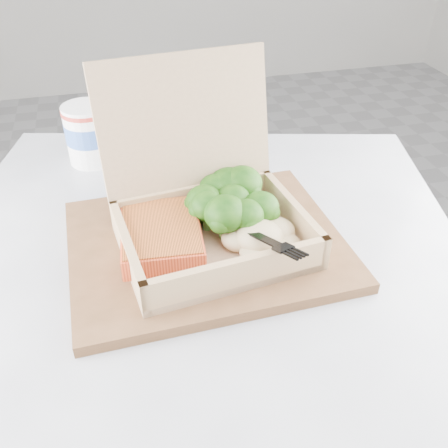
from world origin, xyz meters
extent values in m
plane|color=gray|center=(0.00, 0.00, 0.00)|extent=(4.00, 4.00, 0.00)
cylinder|color=black|center=(-0.10, -0.50, 0.33)|extent=(0.07, 0.07, 0.67)
cube|color=#B6B9C0|center=(-0.10, -0.50, 0.68)|extent=(0.86, 0.86, 0.03)
cube|color=brown|center=(-0.09, -0.49, 0.70)|extent=(0.36, 0.29, 0.02)
cube|color=tan|center=(-0.09, -0.52, 0.72)|extent=(0.25, 0.20, 0.01)
cube|color=#A5845A|center=(-0.20, -0.53, 0.73)|extent=(0.03, 0.18, 0.05)
cube|color=#A5845A|center=(0.02, -0.50, 0.73)|extent=(0.03, 0.18, 0.05)
cube|color=#A5845A|center=(-0.08, -0.60, 0.73)|extent=(0.23, 0.04, 0.05)
cube|color=#A5845A|center=(-0.10, -0.43, 0.73)|extent=(0.23, 0.04, 0.05)
cube|color=tan|center=(-0.10, -0.41, 0.84)|extent=(0.23, 0.07, 0.17)
cube|color=#DE542B|center=(-0.15, -0.50, 0.73)|extent=(0.11, 0.14, 0.03)
ellipsoid|color=tan|center=(-0.04, -0.54, 0.74)|extent=(0.10, 0.09, 0.03)
cube|color=black|center=(-0.06, -0.50, 0.75)|extent=(0.04, 0.10, 0.03)
cube|color=black|center=(-0.04, -0.57, 0.75)|extent=(0.03, 0.05, 0.01)
cylinder|color=white|center=(-0.23, -0.21, 0.75)|extent=(0.08, 0.08, 0.10)
cylinder|color=#3961B7|center=(-0.23, -0.21, 0.75)|extent=(0.08, 0.08, 0.03)
cylinder|color=#BB342A|center=(-0.23, -0.21, 0.79)|extent=(0.08, 0.08, 0.01)
cube|color=white|center=(-0.04, -0.32, 0.70)|extent=(0.09, 0.15, 0.00)
camera|label=1|loc=(-0.20, -1.00, 1.11)|focal=40.00mm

